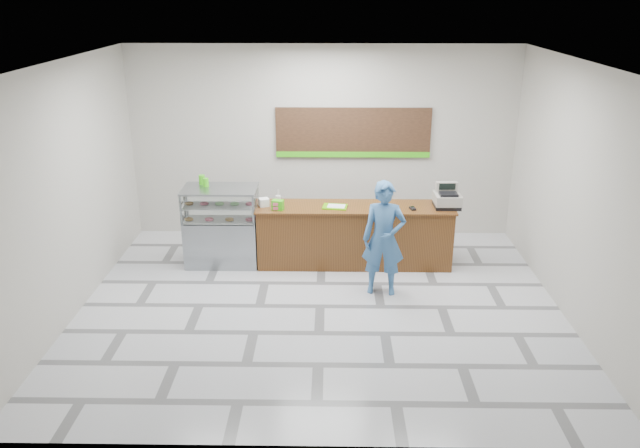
{
  "coord_description": "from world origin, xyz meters",
  "views": [
    {
      "loc": [
        0.13,
        -8.15,
        4.37
      ],
      "look_at": [
        -0.02,
        0.9,
        0.96
      ],
      "focal_mm": 35.0,
      "sensor_mm": 36.0,
      "label": 1
    }
  ],
  "objects_px": {
    "serving_tray": "(335,207)",
    "customer": "(384,239)",
    "sales_counter": "(354,235)",
    "display_case": "(222,226)",
    "cash_register": "(447,198)"
  },
  "relations": [
    {
      "from": "serving_tray",
      "to": "customer",
      "type": "height_order",
      "value": "customer"
    },
    {
      "from": "display_case",
      "to": "customer",
      "type": "height_order",
      "value": "customer"
    },
    {
      "from": "sales_counter",
      "to": "cash_register",
      "type": "height_order",
      "value": "cash_register"
    },
    {
      "from": "cash_register",
      "to": "serving_tray",
      "type": "distance_m",
      "value": 1.83
    },
    {
      "from": "customer",
      "to": "display_case",
      "type": "bearing_deg",
      "value": 164.18
    },
    {
      "from": "sales_counter",
      "to": "cash_register",
      "type": "distance_m",
      "value": 1.64
    },
    {
      "from": "cash_register",
      "to": "serving_tray",
      "type": "height_order",
      "value": "cash_register"
    },
    {
      "from": "display_case",
      "to": "sales_counter",
      "type": "bearing_deg",
      "value": 0.0
    },
    {
      "from": "display_case",
      "to": "customer",
      "type": "xyz_separation_m",
      "value": [
        2.62,
        -1.05,
        0.21
      ]
    },
    {
      "from": "sales_counter",
      "to": "customer",
      "type": "distance_m",
      "value": 1.18
    },
    {
      "from": "display_case",
      "to": "serving_tray",
      "type": "height_order",
      "value": "display_case"
    },
    {
      "from": "display_case",
      "to": "serving_tray",
      "type": "xyz_separation_m",
      "value": [
        1.89,
        -0.06,
        0.37
      ]
    },
    {
      "from": "display_case",
      "to": "customer",
      "type": "bearing_deg",
      "value": -21.9
    },
    {
      "from": "display_case",
      "to": "cash_register",
      "type": "bearing_deg",
      "value": -0.16
    },
    {
      "from": "sales_counter",
      "to": "customer",
      "type": "height_order",
      "value": "customer"
    }
  ]
}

